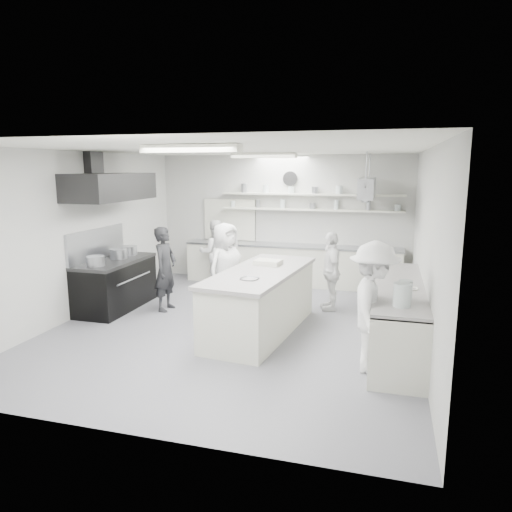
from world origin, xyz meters
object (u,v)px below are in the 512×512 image
(cook_back, at_px, (215,252))
(back_counter, at_px, (291,265))
(stove, at_px, (116,285))
(right_counter, at_px, (398,317))
(cook_stove, at_px, (165,269))
(prep_island, at_px, (261,302))

(cook_back, bearing_deg, back_counter, 166.35)
(back_counter, xyz_separation_m, cook_back, (-1.75, -0.42, 0.29))
(stove, distance_m, right_counter, 5.28)
(stove, height_order, cook_back, cook_back)
(cook_stove, bearing_deg, cook_back, -1.85)
(right_counter, bearing_deg, prep_island, 178.14)
(back_counter, height_order, right_counter, right_counter)
(stove, xyz_separation_m, cook_stove, (0.99, 0.16, 0.36))
(cook_stove, bearing_deg, stove, 101.43)
(back_counter, distance_m, cook_back, 1.82)
(cook_back, bearing_deg, prep_island, 96.14)
(right_counter, distance_m, prep_island, 2.19)
(back_counter, relative_size, right_counter, 1.52)
(right_counter, distance_m, cook_stove, 4.34)
(right_counter, bearing_deg, back_counter, 124.65)
(right_counter, bearing_deg, cook_back, 143.98)
(prep_island, height_order, cook_back, cook_back)
(right_counter, xyz_separation_m, cook_back, (-4.10, 2.98, 0.28))
(stove, bearing_deg, cook_stove, 9.13)
(stove, relative_size, cook_stove, 1.12)
(prep_island, bearing_deg, cook_stove, 168.19)
(stove, relative_size, cook_back, 1.19)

